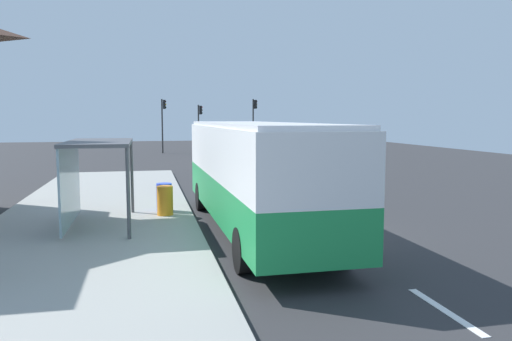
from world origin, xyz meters
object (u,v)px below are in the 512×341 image
object	(u,v)px
traffic_light_median	(200,121)
sedan_near	(220,144)
recycling_bin_orange	(165,201)
traffic_light_far_side	(163,117)
bus_shelter	(89,161)
recycling_bin_blue	(164,197)
bus	(254,170)
white_van	(242,145)
traffic_light_near_side	(254,117)

from	to	relation	value
traffic_light_median	sedan_near	bearing A→B (deg)	-10.76
recycling_bin_orange	traffic_light_far_side	distance (m)	31.75
sedan_near	bus_shelter	world-z (taller)	bus_shelter
recycling_bin_blue	bus_shelter	world-z (taller)	bus_shelter
sedan_near	bus_shelter	distance (m)	34.41
sedan_near	traffic_light_median	distance (m)	2.98
bus	white_van	distance (m)	22.44
bus	traffic_light_median	xyz separation A→B (m)	(2.12, 34.71, 1.23)
bus_shelter	sedan_near	bearing A→B (deg)	75.32
recycling_bin_blue	traffic_light_median	size ratio (longest dim) A/B	0.21
traffic_light_near_side	bus_shelter	xyz separation A→B (m)	(-11.91, -32.02, -1.31)
traffic_light_near_side	bus_shelter	distance (m)	34.19
recycling_bin_blue	white_van	bearing A→B (deg)	71.46
recycling_bin_orange	bus_shelter	world-z (taller)	bus_shelter
bus	bus_shelter	distance (m)	4.83
recycling_bin_orange	traffic_light_median	size ratio (longest dim) A/B	0.21
bus_shelter	bus	bearing A→B (deg)	-13.09
sedan_near	recycling_bin_blue	distance (m)	32.02
traffic_light_near_side	recycling_bin_orange	bearing A→B (deg)	-107.47
traffic_light_near_side	bus_shelter	size ratio (longest dim) A/B	1.28
white_van	bus_shelter	distance (m)	22.71
traffic_light_near_side	traffic_light_median	distance (m)	5.35
bus	traffic_light_far_side	size ratio (longest dim) A/B	2.17
sedan_near	recycling_bin_blue	xyz separation A→B (m)	(-6.50, -31.35, -0.14)
recycling_bin_orange	traffic_light_near_side	bearing A→B (deg)	72.53
bus	recycling_bin_orange	xyz separation A→B (m)	(-2.49, 2.30, -1.19)
white_van	traffic_light_far_side	world-z (taller)	traffic_light_far_side
bus	traffic_light_far_side	xyz separation A→B (m)	(-1.39, 33.91, 1.54)
traffic_light_median	traffic_light_near_side	bearing A→B (deg)	-17.44
bus	sedan_near	bearing A→B (deg)	83.34
recycling_bin_orange	traffic_light_median	distance (m)	32.83
recycling_bin_blue	traffic_light_near_side	distance (m)	31.76
traffic_light_far_side	traffic_light_median	world-z (taller)	traffic_light_far_side
bus	traffic_light_near_side	bearing A→B (deg)	77.72
white_van	sedan_near	distance (m)	12.28
bus	traffic_light_median	size ratio (longest dim) A/B	2.41
traffic_light_near_side	traffic_light_far_side	xyz separation A→B (m)	(-8.60, 0.80, -0.02)
recycling_bin_orange	traffic_light_near_side	world-z (taller)	traffic_light_near_side
recycling_bin_orange	traffic_light_median	xyz separation A→B (m)	(4.60, 32.41, 2.41)
sedan_near	recycling_bin_orange	bearing A→B (deg)	-101.46
traffic_light_near_side	white_van	bearing A→B (deg)	-106.65
recycling_bin_orange	bus_shelter	xyz separation A→B (m)	(-2.21, -1.21, 1.44)
bus	sedan_near	size ratio (longest dim) A/B	2.48
bus	traffic_light_median	distance (m)	34.80
bus_shelter	traffic_light_near_side	bearing A→B (deg)	69.60
white_van	traffic_light_median	size ratio (longest dim) A/B	1.15
traffic_light_median	bus_shelter	world-z (taller)	traffic_light_median
traffic_light_median	traffic_light_far_side	bearing A→B (deg)	-167.15
recycling_bin_orange	sedan_near	bearing A→B (deg)	78.54
traffic_light_near_side	traffic_light_median	size ratio (longest dim) A/B	1.12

